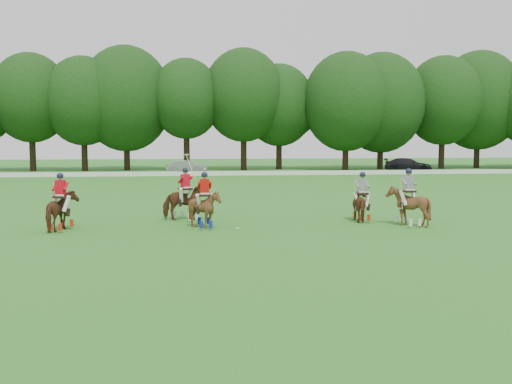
{
  "coord_description": "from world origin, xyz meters",
  "views": [
    {
      "loc": [
        -0.25,
        -18.59,
        3.48
      ],
      "look_at": [
        2.59,
        4.2,
        1.4
      ],
      "focal_mm": 40.0,
      "sensor_mm": 36.0,
      "label": 1
    }
  ],
  "objects": [
    {
      "name": "polo_ball",
      "position": [
        1.76,
        3.43,
        0.04
      ],
      "size": [
        0.09,
        0.09,
        0.09
      ],
      "primitive_type": "sphere",
      "color": "white",
      "rests_on": "ground"
    },
    {
      "name": "tree_line",
      "position": [
        0.26,
        48.05,
        8.23
      ],
      "size": [
        117.98,
        14.32,
        14.75
      ],
      "color": "black",
      "rests_on": "ground"
    },
    {
      "name": "polo_stripe_a",
      "position": [
        7.31,
        5.06,
        0.75
      ],
      "size": [
        1.04,
        1.68,
        2.13
      ],
      "color": "#4B2E14",
      "rests_on": "ground"
    },
    {
      "name": "boundary_rail",
      "position": [
        0.0,
        38.0,
        0.22
      ],
      "size": [
        120.0,
        0.1,
        0.44
      ],
      "primitive_type": "cube",
      "color": "white",
      "rests_on": "ground"
    },
    {
      "name": "polo_stripe_b",
      "position": [
        8.77,
        3.57,
        0.85
      ],
      "size": [
        1.49,
        1.63,
        2.34
      ],
      "color": "#4B2E14",
      "rests_on": "ground"
    },
    {
      "name": "ground",
      "position": [
        0.0,
        0.0,
        0.0
      ],
      "size": [
        180.0,
        180.0,
        0.0
      ],
      "primitive_type": "plane",
      "color": "#286E1F",
      "rests_on": "ground"
    },
    {
      "name": "car_right",
      "position": [
        24.53,
        42.5,
        0.76
      ],
      "size": [
        5.64,
        3.95,
        1.52
      ],
      "primitive_type": "imported",
      "rotation": [
        0.0,
        0.0,
        1.18
      ],
      "color": "black",
      "rests_on": "ground"
    },
    {
      "name": "car_mid",
      "position": [
        -0.07,
        42.5,
        0.69
      ],
      "size": [
        4.36,
        2.06,
        1.38
      ],
      "primitive_type": "imported",
      "rotation": [
        0.0,
        0.0,
        1.42
      ],
      "color": "gray",
      "rests_on": "ground"
    },
    {
      "name": "polo_red_b",
      "position": [
        -0.24,
        6.31,
        0.82
      ],
      "size": [
        2.06,
        1.99,
        2.84
      ],
      "color": "#4B2E14",
      "rests_on": "ground"
    },
    {
      "name": "polo_red_a",
      "position": [
        -5.02,
        4.01,
        0.8
      ],
      "size": [
        1.16,
        1.92,
        2.24
      ],
      "color": "#4B2E14",
      "rests_on": "ground"
    },
    {
      "name": "polo_red_c",
      "position": [
        0.51,
        3.96,
        0.8
      ],
      "size": [
        1.29,
        1.44,
        2.24
      ],
      "color": "#4B2E14",
      "rests_on": "ground"
    }
  ]
}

